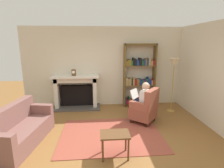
{
  "coord_description": "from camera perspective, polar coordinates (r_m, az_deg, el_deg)",
  "views": [
    {
      "loc": [
        -0.3,
        -3.62,
        2.16
      ],
      "look_at": [
        0.1,
        1.2,
        1.05
      ],
      "focal_mm": 28.65,
      "sensor_mm": 36.0,
      "label": 1
    }
  ],
  "objects": [
    {
      "name": "mantel_clock",
      "position": [
        5.94,
        -12.13,
        3.59
      ],
      "size": [
        0.14,
        0.14,
        0.2
      ],
      "color": "brown",
      "rests_on": "fireplace"
    },
    {
      "name": "armchair_reading",
      "position": [
        5.02,
        10.62,
        -7.5
      ],
      "size": [
        0.89,
        0.89,
        0.97
      ],
      "rotation": [
        0.0,
        0.0,
        4.02
      ],
      "color": "#331E14",
      "rests_on": "ground"
    },
    {
      "name": "sofa_floral",
      "position": [
        4.47,
        -27.39,
        -12.9
      ],
      "size": [
        1.0,
        1.8,
        0.85
      ],
      "rotation": [
        0.0,
        0.0,
        1.4
      ],
      "color": "brown",
      "rests_on": "ground"
    },
    {
      "name": "fireplace",
      "position": [
        6.16,
        -11.34,
        -2.06
      ],
      "size": [
        1.58,
        0.64,
        1.12
      ],
      "color": "#4C4742",
      "rests_on": "ground"
    },
    {
      "name": "back_wall",
      "position": [
        6.23,
        -1.96,
        5.45
      ],
      "size": [
        5.6,
        0.1,
        2.7
      ],
      "primitive_type": "cube",
      "color": "beige",
      "rests_on": "ground"
    },
    {
      "name": "scattered_books",
      "position": [
        4.41,
        2.76,
        -15.98
      ],
      "size": [
        0.42,
        0.29,
        0.04
      ],
      "color": "#267233",
      "rests_on": "area_rug"
    },
    {
      "name": "seated_reader",
      "position": [
        5.01,
        9.48,
        -5.15
      ],
      "size": [
        0.59,
        0.57,
        1.14
      ],
      "rotation": [
        0.0,
        0.0,
        4.02
      ],
      "color": "white",
      "rests_on": "ground"
    },
    {
      "name": "bookshelf",
      "position": [
        6.23,
        8.73,
        2.05
      ],
      "size": [
        1.08,
        0.32,
        2.15
      ],
      "color": "brown",
      "rests_on": "ground"
    },
    {
      "name": "area_rug",
      "position": [
        4.48,
        -0.33,
        -15.81
      ],
      "size": [
        2.4,
        1.8,
        0.01
      ],
      "primitive_type": "cube",
      "color": "#984535",
      "rests_on": "ground"
    },
    {
      "name": "side_table",
      "position": [
        3.55,
        0.93,
        -16.64
      ],
      "size": [
        0.56,
        0.39,
        0.49
      ],
      "color": "brown",
      "rests_on": "ground"
    },
    {
      "name": "ground",
      "position": [
        4.22,
        0.0,
        -17.83
      ],
      "size": [
        14.0,
        14.0,
        0.0
      ],
      "primitive_type": "plane",
      "color": "brown"
    },
    {
      "name": "floor_lamp",
      "position": [
        5.81,
        19.2,
        5.2
      ],
      "size": [
        0.32,
        0.32,
        1.71
      ],
      "color": "#B7933F",
      "rests_on": "ground"
    },
    {
      "name": "side_wall_right",
      "position": [
        5.75,
        26.24,
        3.5
      ],
      "size": [
        0.1,
        5.2,
        2.7
      ],
      "primitive_type": "cube",
      "color": "beige",
      "rests_on": "ground"
    }
  ]
}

